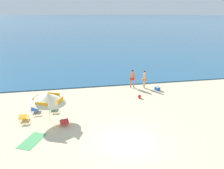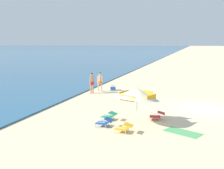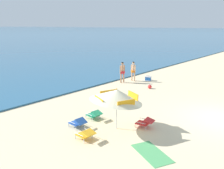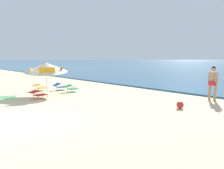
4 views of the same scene
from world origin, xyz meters
The scene contains 11 objects.
ground_plane centered at (0.00, 0.00, 0.00)m, with size 800.00×800.00×0.00m, color beige.
beach_umbrella_striped_main centered at (-4.54, 3.55, 1.67)m, with size 3.51×3.50×2.11m.
lounge_chair_under_umbrella centered at (-3.55, 2.57, 0.28)m, with size 0.67×0.93×0.49m.
lounge_chair_beside_umbrella centered at (-4.43, 5.18, 0.28)m, with size 0.63×0.91×0.50m.
lounge_chair_facing_sea centered at (-5.68, 5.04, 0.27)m, with size 0.60×0.90×0.52m.
lounge_chair_spare_folded centered at (-6.31, 3.81, 0.28)m, with size 0.61×0.89×0.49m.
person_standing_near_shore centered at (4.14, 8.83, 1.01)m, with size 0.43×0.52×1.74m.
person_standing_beside centered at (3.03, 9.18, 1.04)m, with size 0.53×0.44×1.80m.
cooler_box centered at (5.19, 7.91, 0.20)m, with size 0.48×0.57×0.43m.
beach_ball centered at (2.84, 6.28, 0.16)m, with size 0.31×0.31×0.31m, color red.
beach_towel centered at (-5.39, 1.06, 0.01)m, with size 0.90×1.80×0.01m, color #4C9E5B.
Camera 2 is at (-18.68, 0.57, 4.37)m, focal length 43.42 mm.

